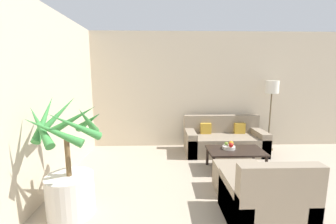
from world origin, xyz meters
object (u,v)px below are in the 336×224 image
(fruit_bowl, at_px, (229,147))
(apple_red, at_px, (231,145))
(potted_palm, at_px, (70,178))
(armchair, at_px, (265,202))
(floor_lamp, at_px, (272,92))
(orange_fruit, at_px, (231,143))
(ottoman, at_px, (238,178))
(coffee_table, at_px, (235,152))
(apple_green, at_px, (226,144))
(sofa_loveseat, at_px, (224,141))

(fruit_bowl, distance_m, apple_red, 0.10)
(potted_palm, height_order, armchair, potted_palm)
(potted_palm, height_order, floor_lamp, floor_lamp)
(floor_lamp, bearing_deg, orange_fruit, -139.54)
(orange_fruit, relative_size, ottoman, 0.13)
(fruit_bowl, xyz_separation_m, apple_red, (0.02, -0.07, 0.07))
(apple_red, bearing_deg, coffee_table, 4.33)
(apple_green, bearing_deg, fruit_bowl, -53.46)
(coffee_table, bearing_deg, armchair, -95.39)
(floor_lamp, xyz_separation_m, apple_red, (-1.23, -1.11, -0.85))
(floor_lamp, bearing_deg, apple_green, -142.03)
(coffee_table, distance_m, armchair, 1.49)
(apple_red, xyz_separation_m, orange_fruit, (0.03, 0.10, 0.00))
(coffee_table, distance_m, ottoman, 0.77)
(apple_red, relative_size, armchair, 0.09)
(potted_palm, height_order, fruit_bowl, potted_palm)
(coffee_table, bearing_deg, floor_lamp, 44.24)
(coffee_table, relative_size, ottoman, 1.48)
(fruit_bowl, height_order, apple_green, apple_green)
(apple_red, height_order, orange_fruit, orange_fruit)
(potted_palm, distance_m, orange_fruit, 2.74)
(coffee_table, bearing_deg, fruit_bowl, 149.79)
(sofa_loveseat, relative_size, fruit_bowl, 7.46)
(apple_red, xyz_separation_m, apple_green, (-0.05, 0.12, -0.01))
(apple_green, bearing_deg, potted_palm, -150.09)
(floor_lamp, xyz_separation_m, orange_fruit, (-1.19, -1.02, -0.85))
(apple_green, bearing_deg, coffee_table, -37.93)
(coffee_table, height_order, fruit_bowl, fruit_bowl)
(potted_palm, distance_m, sofa_loveseat, 3.33)
(apple_green, xyz_separation_m, ottoman, (-0.05, -0.85, -0.27))
(sofa_loveseat, distance_m, apple_green, 0.87)
(floor_lamp, distance_m, coffee_table, 1.87)
(potted_palm, distance_m, armchair, 2.35)
(floor_lamp, height_order, ottoman, floor_lamp)
(potted_palm, height_order, coffee_table, potted_palm)
(potted_palm, xyz_separation_m, armchair, (2.32, -0.26, -0.20))
(sofa_loveseat, relative_size, ottoman, 2.55)
(sofa_loveseat, height_order, apple_green, sofa_loveseat)
(orange_fruit, bearing_deg, ottoman, -99.25)
(potted_palm, distance_m, floor_lamp, 4.38)
(apple_green, xyz_separation_m, armchair, (0.00, -1.59, -0.20))
(apple_green, relative_size, armchair, 0.08)
(coffee_table, relative_size, apple_green, 15.31)
(coffee_table, xyz_separation_m, apple_red, (-0.09, -0.01, 0.14))
(potted_palm, xyz_separation_m, fruit_bowl, (2.36, 1.29, -0.06))
(potted_palm, height_order, apple_green, potted_palm)
(sofa_loveseat, height_order, coffee_table, sofa_loveseat)
(coffee_table, distance_m, orange_fruit, 0.18)
(orange_fruit, bearing_deg, apple_green, 166.16)
(orange_fruit, distance_m, armchair, 1.59)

